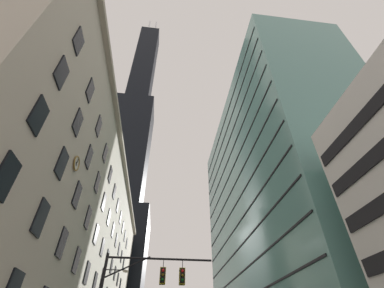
% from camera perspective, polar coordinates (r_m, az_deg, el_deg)
% --- Properties ---
extents(station_building, '(14.72, 67.37, 28.43)m').
position_cam_1_polar(station_building, '(45.67, -27.12, -19.06)').
color(station_building, beige).
rests_on(station_building, ground).
extents(dark_skyscraper, '(25.87, 25.87, 189.73)m').
position_cam_1_polar(dark_skyscraper, '(109.04, -15.27, -7.03)').
color(dark_skyscraper, black).
rests_on(dark_skyscraper, ground).
extents(glass_office_midrise, '(17.55, 51.14, 52.29)m').
position_cam_1_polar(glass_office_midrise, '(57.34, 17.82, -11.77)').
color(glass_office_midrise, slate).
rests_on(glass_office_midrise, ground).
extents(traffic_signal_mast, '(7.51, 0.63, 6.74)m').
position_cam_1_polar(traffic_signal_mast, '(19.58, -10.06, -28.83)').
color(traffic_signal_mast, black).
rests_on(traffic_signal_mast, sidewalk_left).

